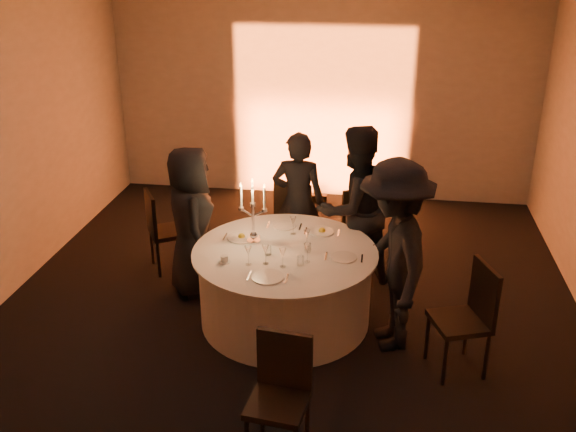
# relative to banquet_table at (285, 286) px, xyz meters

# --- Properties ---
(floor) EXTENTS (7.00, 7.00, 0.00)m
(floor) POSITION_rel_banquet_table_xyz_m (0.00, 0.00, -0.38)
(floor) COLOR black
(floor) RESTS_ON ground
(ceiling) EXTENTS (7.00, 7.00, 0.00)m
(ceiling) POSITION_rel_banquet_table_xyz_m (0.00, 0.00, 2.62)
(ceiling) COLOR silver
(ceiling) RESTS_ON wall_back
(wall_back) EXTENTS (7.00, 0.00, 7.00)m
(wall_back) POSITION_rel_banquet_table_xyz_m (0.00, 3.50, 1.12)
(wall_back) COLOR #A6A19A
(wall_back) RESTS_ON floor
(uplighter_fixture) EXTENTS (0.25, 0.12, 0.10)m
(uplighter_fixture) POSITION_rel_banquet_table_xyz_m (0.00, 3.20, -0.33)
(uplighter_fixture) COLOR black
(uplighter_fixture) RESTS_ON floor
(banquet_table) EXTENTS (1.80, 1.80, 0.77)m
(banquet_table) POSITION_rel_banquet_table_xyz_m (0.00, 0.00, 0.00)
(banquet_table) COLOR black
(banquet_table) RESTS_ON floor
(chair_left) EXTENTS (0.57, 0.57, 0.96)m
(chair_left) POSITION_rel_banquet_table_xyz_m (-1.55, 0.86, 0.15)
(chair_left) COLOR black
(chair_left) RESTS_ON floor
(chair_back_left) EXTENTS (0.46, 0.46, 0.99)m
(chair_back_left) POSITION_rel_banquet_table_xyz_m (-0.09, 1.33, 0.18)
(chair_back_left) COLOR black
(chair_back_left) RESTS_ON floor
(chair_back_right) EXTENTS (0.60, 0.60, 1.02)m
(chair_back_right) POSITION_rel_banquet_table_xyz_m (0.64, 1.21, 0.19)
(chair_back_right) COLOR black
(chair_back_right) RESTS_ON floor
(chair_right) EXTENTS (0.57, 0.57, 1.02)m
(chair_right) POSITION_rel_banquet_table_xyz_m (1.70, -0.55, 0.19)
(chair_right) COLOR black
(chair_right) RESTS_ON floor
(chair_front) EXTENTS (0.46, 0.46, 0.95)m
(chair_front) POSITION_rel_banquet_table_xyz_m (0.24, -1.75, 0.15)
(chair_front) COLOR black
(chair_front) RESTS_ON floor
(guest_left) EXTENTS (0.78, 0.93, 1.63)m
(guest_left) POSITION_rel_banquet_table_xyz_m (-1.06, 0.45, 0.43)
(guest_left) COLOR black
(guest_left) RESTS_ON floor
(guest_back_left) EXTENTS (0.60, 0.40, 1.63)m
(guest_back_left) POSITION_rel_banquet_table_xyz_m (-0.03, 1.14, 0.43)
(guest_back_left) COLOR black
(guest_back_left) RESTS_ON floor
(guest_back_right) EXTENTS (1.12, 1.08, 1.81)m
(guest_back_right) POSITION_rel_banquet_table_xyz_m (0.62, 0.83, 0.52)
(guest_back_right) COLOR black
(guest_back_right) RESTS_ON floor
(guest_right) EXTENTS (0.94, 1.31, 1.82)m
(guest_right) POSITION_rel_banquet_table_xyz_m (1.03, -0.25, 0.53)
(guest_right) COLOR black
(guest_right) RESTS_ON floor
(plate_left) EXTENTS (0.35, 0.29, 0.08)m
(plate_left) POSITION_rel_banquet_table_xyz_m (-0.47, 0.21, 0.40)
(plate_left) COLOR silver
(plate_left) RESTS_ON banquet_table
(plate_back_left) EXTENTS (0.36, 0.25, 0.01)m
(plate_back_left) POSITION_rel_banquet_table_xyz_m (-0.09, 0.56, 0.39)
(plate_back_left) COLOR silver
(plate_back_left) RESTS_ON banquet_table
(plate_back_right) EXTENTS (0.36, 0.25, 0.08)m
(plate_back_right) POSITION_rel_banquet_table_xyz_m (0.31, 0.47, 0.40)
(plate_back_right) COLOR silver
(plate_back_right) RESTS_ON banquet_table
(plate_right) EXTENTS (0.36, 0.25, 0.01)m
(plate_right) POSITION_rel_banquet_table_xyz_m (0.57, -0.07, 0.39)
(plate_right) COLOR silver
(plate_right) RESTS_ON banquet_table
(plate_front) EXTENTS (0.36, 0.29, 0.01)m
(plate_front) POSITION_rel_banquet_table_xyz_m (-0.07, -0.55, 0.39)
(plate_front) COLOR silver
(plate_front) RESTS_ON banquet_table
(coffee_cup) EXTENTS (0.11, 0.11, 0.07)m
(coffee_cup) POSITION_rel_banquet_table_xyz_m (-0.52, -0.32, 0.42)
(coffee_cup) COLOR silver
(coffee_cup) RESTS_ON banquet_table
(candelabra) EXTENTS (0.28, 0.14, 0.68)m
(candelabra) POSITION_rel_banquet_table_xyz_m (-0.34, 0.15, 0.62)
(candelabra) COLOR silver
(candelabra) RESTS_ON banquet_table
(wine_glass_a) EXTENTS (0.07, 0.07, 0.19)m
(wine_glass_a) POSITION_rel_banquet_table_xyz_m (0.02, 0.39, 0.52)
(wine_glass_a) COLOR white
(wine_glass_a) RESTS_ON banquet_table
(wine_glass_b) EXTENTS (0.07, 0.07, 0.19)m
(wine_glass_b) POSITION_rel_banquet_table_xyz_m (-0.14, -0.29, 0.52)
(wine_glass_b) COLOR white
(wine_glass_b) RESTS_ON banquet_table
(wine_glass_c) EXTENTS (0.07, 0.07, 0.19)m
(wine_glass_c) POSITION_rel_banquet_table_xyz_m (0.24, -0.20, 0.52)
(wine_glass_c) COLOR white
(wine_glass_c) RESTS_ON banquet_table
(wine_glass_d) EXTENTS (0.07, 0.07, 0.19)m
(wine_glass_d) POSITION_rel_banquet_table_xyz_m (0.20, 0.09, 0.52)
(wine_glass_d) COLOR white
(wine_glass_d) RESTS_ON banquet_table
(wine_glass_e) EXTENTS (0.07, 0.07, 0.19)m
(wine_glass_e) POSITION_rel_banquet_table_xyz_m (0.03, -0.34, 0.52)
(wine_glass_e) COLOR white
(wine_glass_e) RESTS_ON banquet_table
(wine_glass_f) EXTENTS (0.07, 0.07, 0.19)m
(wine_glass_f) POSITION_rel_banquet_table_xyz_m (-0.29, -0.34, 0.52)
(wine_glass_f) COLOR white
(wine_glass_f) RESTS_ON banquet_table
(tumbler_a) EXTENTS (0.07, 0.07, 0.09)m
(tumbler_a) POSITION_rel_banquet_table_xyz_m (0.22, 0.01, 0.43)
(tumbler_a) COLOR white
(tumbler_a) RESTS_ON banquet_table
(tumbler_b) EXTENTS (0.07, 0.07, 0.09)m
(tumbler_b) POSITION_rel_banquet_table_xyz_m (0.19, -0.27, 0.43)
(tumbler_b) COLOR white
(tumbler_b) RESTS_ON banquet_table
(tumbler_c) EXTENTS (0.07, 0.07, 0.09)m
(tumbler_c) POSITION_rel_banquet_table_xyz_m (-0.15, -0.11, 0.43)
(tumbler_c) COLOR white
(tumbler_c) RESTS_ON banquet_table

